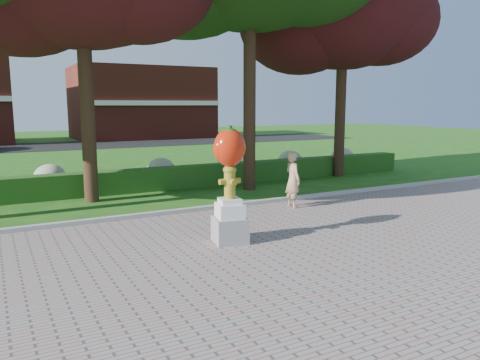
{
  "coord_description": "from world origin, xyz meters",
  "views": [
    {
      "loc": [
        -4.76,
        -9.16,
        3.06
      ],
      "look_at": [
        0.7,
        1.0,
        1.2
      ],
      "focal_mm": 35.0,
      "sensor_mm": 36.0,
      "label": 1
    }
  ],
  "objects": [
    {
      "name": "street",
      "position": [
        0.0,
        28.0,
        0.01
      ],
      "size": [
        50.0,
        8.0,
        0.02
      ],
      "primitive_type": "cube",
      "color": "black",
      "rests_on": "ground"
    },
    {
      "name": "hydrant_sculpture",
      "position": [
        -0.21,
        -0.21,
        1.41
      ],
      "size": [
        0.82,
        0.82,
        2.58
      ],
      "rotation": [
        0.0,
        0.0,
        -0.19
      ],
      "color": "gray",
      "rests_on": "walkway"
    },
    {
      "name": "woman",
      "position": [
        3.07,
        2.12,
        0.87
      ],
      "size": [
        0.42,
        0.62,
        1.66
      ],
      "primitive_type": "imported",
      "rotation": [
        0.0,
        0.0,
        1.54
      ],
      "color": "tan",
      "rests_on": "walkway"
    },
    {
      "name": "building_right",
      "position": [
        8.0,
        34.0,
        3.2
      ],
      "size": [
        12.0,
        8.0,
        6.4
      ],
      "primitive_type": "cube",
      "color": "maroon",
      "rests_on": "ground"
    },
    {
      "name": "walkway",
      "position": [
        0.0,
        -4.0,
        0.02
      ],
      "size": [
        40.0,
        14.0,
        0.04
      ],
      "primitive_type": "cube",
      "color": "gray",
      "rests_on": "ground"
    },
    {
      "name": "curb",
      "position": [
        0.0,
        3.0,
        0.07
      ],
      "size": [
        40.0,
        0.18,
        0.15
      ],
      "primitive_type": "cube",
      "color": "#ADADA5",
      "rests_on": "ground"
    },
    {
      "name": "hydrangea_row",
      "position": [
        0.57,
        8.0,
        0.55
      ],
      "size": [
        20.1,
        1.1,
        0.99
      ],
      "color": "#9CA57E",
      "rests_on": "ground"
    },
    {
      "name": "ground",
      "position": [
        0.0,
        0.0,
        0.0
      ],
      "size": [
        100.0,
        100.0,
        0.0
      ],
      "primitive_type": "plane",
      "color": "#1C5A16",
      "rests_on": "ground"
    },
    {
      "name": "tree_far_right",
      "position": [
        8.4,
        6.58,
        6.97
      ],
      "size": [
        7.88,
        6.72,
        10.21
      ],
      "color": "black",
      "rests_on": "ground"
    },
    {
      "name": "lawn_hedge",
      "position": [
        0.0,
        7.0,
        0.4
      ],
      "size": [
        24.0,
        0.7,
        0.8
      ],
      "primitive_type": "cube",
      "color": "#194112",
      "rests_on": "ground"
    }
  ]
}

